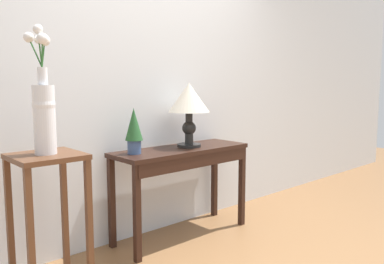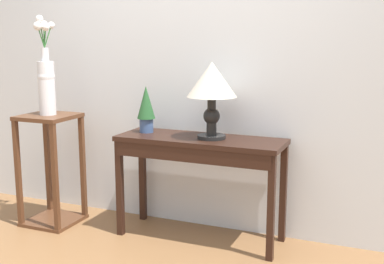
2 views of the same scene
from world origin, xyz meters
TOP-DOWN VIEW (x-y plane):
  - back_wall_with_art at (0.00, 1.43)m, footprint 9.00×0.10m
  - console_table at (0.11, 1.11)m, footprint 1.19×0.41m
  - table_lamp at (0.19, 1.13)m, footprint 0.34×0.34m
  - potted_plant_on_console at (-0.34, 1.16)m, footprint 0.13×0.13m
  - pedestal_stand_left at (-1.08, 0.97)m, footprint 0.39×0.39m
  - flower_vase_tall at (-1.08, 0.97)m, footprint 0.14×0.18m

SIDE VIEW (x-z plane):
  - pedestal_stand_left at x=-1.08m, z-range 0.00..0.86m
  - console_table at x=0.11m, z-range 0.27..1.02m
  - potted_plant_on_console at x=-0.34m, z-range 0.77..1.11m
  - table_lamp at x=0.19m, z-range 0.86..1.39m
  - flower_vase_tall at x=-1.08m, z-range 0.77..1.51m
  - back_wall_with_art at x=0.00m, z-range 0.00..2.80m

